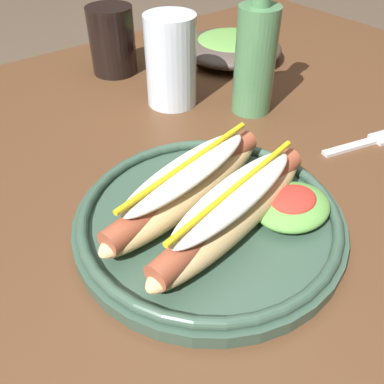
{
  "coord_description": "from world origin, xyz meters",
  "views": [
    {
      "loc": [
        -0.27,
        -0.38,
        1.06
      ],
      "look_at": [
        -0.05,
        -0.11,
        0.77
      ],
      "focal_mm": 39.4,
      "sensor_mm": 36.0,
      "label": 1
    }
  ],
  "objects": [
    {
      "name": "fork",
      "position": [
        0.23,
        -0.14,
        0.74
      ],
      "size": [
        0.12,
        0.05,
        0.0
      ],
      "rotation": [
        0.0,
        0.0,
        -0.24
      ],
      "color": "silver",
      "rests_on": "dining_table"
    },
    {
      "name": "soda_cup",
      "position": [
        0.07,
        0.28,
        0.8
      ],
      "size": [
        0.08,
        0.08,
        0.11
      ],
      "primitive_type": "cylinder",
      "color": "black",
      "rests_on": "dining_table"
    },
    {
      "name": "side_bowl",
      "position": [
        0.28,
        0.2,
        0.76
      ],
      "size": [
        0.19,
        0.19,
        0.05
      ],
      "color": "#423833",
      "rests_on": "dining_table"
    },
    {
      "name": "hot_dog_plate",
      "position": [
        -0.05,
        -0.14,
        0.77
      ],
      "size": [
        0.29,
        0.29,
        0.08
      ],
      "color": "#334C3D",
      "rests_on": "dining_table"
    },
    {
      "name": "water_cup",
      "position": [
        0.09,
        0.12,
        0.81
      ],
      "size": [
        0.08,
        0.08,
        0.14
      ],
      "primitive_type": "cylinder",
      "color": "silver",
      "rests_on": "dining_table"
    },
    {
      "name": "dining_table",
      "position": [
        0.0,
        0.0,
        0.64
      ],
      "size": [
        1.32,
        0.88,
        0.74
      ],
      "color": "#51331E",
      "rests_on": "ground_plane"
    },
    {
      "name": "glass_bottle",
      "position": [
        0.17,
        0.03,
        0.83
      ],
      "size": [
        0.06,
        0.06,
        0.23
      ],
      "color": "#4C7F51",
      "rests_on": "dining_table"
    }
  ]
}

